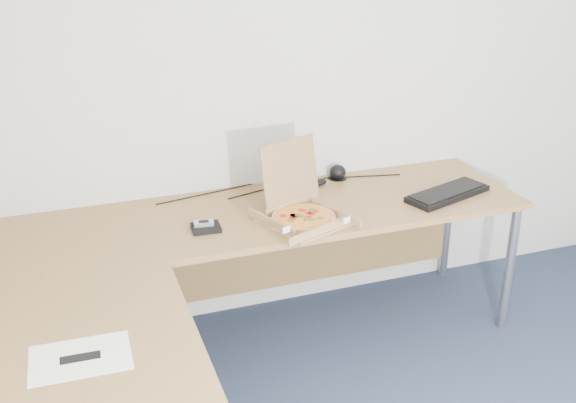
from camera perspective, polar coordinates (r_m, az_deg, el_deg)
name	(u,v)px	position (r m, az deg, el deg)	size (l,w,h in m)	color
room_shell	(575,209)	(2.23, 22.46, -0.60)	(3.50, 3.50, 2.50)	beige
desk	(228,268)	(2.89, -4.97, -5.43)	(2.50, 2.20, 0.73)	olive
pizza_box	(302,213)	(3.21, 1.18, -0.96)	(0.33, 0.38, 0.34)	#A97C53
drinking_glass	(308,179)	(3.53, 1.64, 1.85)	(0.08, 0.08, 0.13)	white
keyboard	(447,194)	(3.58, 12.94, 0.63)	(0.46, 0.16, 0.03)	black
mouse	(318,182)	(3.63, 2.49, 1.61)	(0.09, 0.06, 0.03)	black
wallet	(206,228)	(3.15, -6.74, -2.15)	(0.13, 0.11, 0.02)	black
phone	(204,223)	(3.15, -6.92, -1.78)	(0.09, 0.05, 0.02)	#B2B5BA
paper_sheet	(80,358)	(2.41, -16.66, -12.17)	(0.32, 0.23, 0.00)	white
dome_speaker	(338,171)	(3.71, 4.09, 2.49)	(0.10, 0.10, 0.08)	black
cable_bundle	(276,186)	(3.61, -0.96, 1.27)	(0.64, 0.04, 0.01)	black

